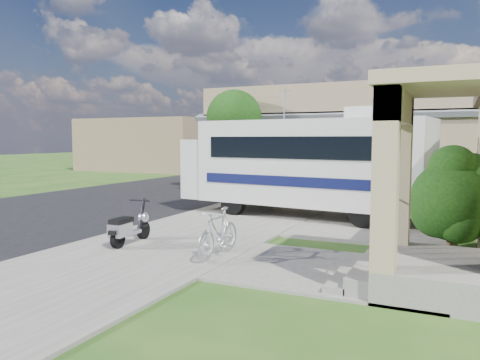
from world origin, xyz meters
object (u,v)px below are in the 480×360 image
at_px(bicycle, 218,235).
at_px(pickup_truck, 234,171).
at_px(motorhome, 304,163).
at_px(van, 266,163).
at_px(scooter, 128,228).
at_px(garden_hose, 380,263).
at_px(shrub, 454,197).

xyz_separation_m(bicycle, pickup_truck, (-6.44, 14.11, 0.25)).
xyz_separation_m(motorhome, pickup_truck, (-6.44, 8.32, -0.96)).
relative_size(pickup_truck, van, 0.91).
xyz_separation_m(motorhome, bicycle, (0.00, -5.79, -1.21)).
xyz_separation_m(scooter, garden_hose, (5.45, 0.64, -0.36)).
distance_m(shrub, van, 21.58).
distance_m(motorhome, garden_hose, 6.15).
bearing_deg(scooter, bicycle, -6.58).
xyz_separation_m(motorhome, scooter, (-2.35, -5.70, -1.26)).
bearing_deg(motorhome, shrub, -28.92).
relative_size(motorhome, shrub, 3.42).
relative_size(scooter, pickup_truck, 0.28).
bearing_deg(garden_hose, shrub, 58.45).
bearing_deg(pickup_truck, bicycle, 114.76).
xyz_separation_m(shrub, garden_hose, (-1.23, -2.00, -1.10)).
bearing_deg(garden_hose, pickup_truck, 125.50).
bearing_deg(shrub, van, 122.54).
bearing_deg(van, shrub, -55.10).
distance_m(motorhome, shrub, 5.33).
xyz_separation_m(bicycle, garden_hose, (3.10, 0.73, -0.41)).
height_order(pickup_truck, garden_hose, pickup_truck).
bearing_deg(garden_hose, motorhome, 121.55).
bearing_deg(motorhome, bicycle, -83.65).
distance_m(pickup_truck, garden_hose, 16.45).
bearing_deg(bicycle, motorhome, 91.11).
height_order(motorhome, scooter, motorhome).
bearing_deg(scooter, motorhome, 63.14).
relative_size(motorhome, van, 1.36).
bearing_deg(bicycle, van, 110.27).
height_order(bicycle, pickup_truck, pickup_truck).
bearing_deg(bicycle, shrub, 33.27).
bearing_deg(motorhome, van, 122.01).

